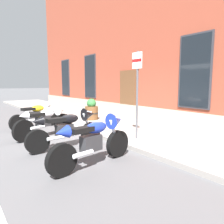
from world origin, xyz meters
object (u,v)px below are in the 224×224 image
(motorcycle_black_sport, at_px, (69,127))
(motorcycle_blue_sport, at_px, (96,138))
(motorcycle_yellow_naked, at_px, (36,116))
(parking_sign, at_px, (137,83))
(motorcycle_white_sport, at_px, (47,120))
(barrel_planter, at_px, (92,111))

(motorcycle_black_sport, distance_m, motorcycle_blue_sport, 1.48)
(motorcycle_yellow_naked, bearing_deg, parking_sign, 24.20)
(motorcycle_white_sport, bearing_deg, motorcycle_black_sport, 2.29)
(motorcycle_yellow_naked, xyz_separation_m, motorcycle_black_sport, (3.02, -0.06, 0.09))
(barrel_planter, bearing_deg, motorcycle_black_sport, -40.22)
(parking_sign, relative_size, barrel_planter, 2.67)
(motorcycle_blue_sport, bearing_deg, parking_sign, 112.06)
(motorcycle_black_sport, height_order, parking_sign, parking_sign)
(motorcycle_white_sport, xyz_separation_m, parking_sign, (2.27, 1.81, 1.16))
(motorcycle_yellow_naked, distance_m, motorcycle_black_sport, 3.02)
(motorcycle_white_sport, distance_m, parking_sign, 3.12)
(motorcycle_white_sport, relative_size, motorcycle_black_sport, 0.97)
(barrel_planter, bearing_deg, motorcycle_white_sport, -61.91)
(motorcycle_blue_sport, relative_size, barrel_planter, 2.31)
(motorcycle_blue_sport, distance_m, barrel_planter, 5.00)
(motorcycle_white_sport, height_order, motorcycle_black_sport, motorcycle_black_sport)
(motorcycle_black_sport, bearing_deg, motorcycle_blue_sport, -3.68)
(motorcycle_white_sport, relative_size, barrel_planter, 2.27)
(motorcycle_yellow_naked, xyz_separation_m, parking_sign, (3.75, 1.69, 1.24))
(parking_sign, height_order, barrel_planter, parking_sign)
(motorcycle_blue_sport, bearing_deg, motorcycle_white_sport, 179.36)
(motorcycle_black_sport, height_order, motorcycle_blue_sport, motorcycle_blue_sport)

